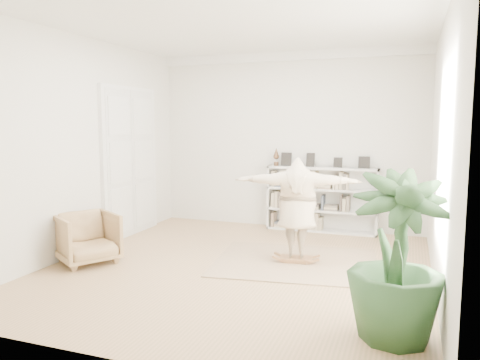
# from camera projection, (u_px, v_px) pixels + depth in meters

# --- Properties ---
(floor) EXTENTS (6.00, 6.00, 0.00)m
(floor) POSITION_uv_depth(u_px,v_px,m) (238.00, 267.00, 7.08)
(floor) COLOR #9A7C4F
(floor) RESTS_ON ground
(room_shell) EXTENTS (6.00, 6.00, 6.00)m
(room_shell) POSITION_uv_depth(u_px,v_px,m) (289.00, 56.00, 9.39)
(room_shell) COLOR silver
(room_shell) RESTS_ON floor
(doors) EXTENTS (0.09, 1.78, 2.92)m
(doors) POSITION_uv_depth(u_px,v_px,m) (130.00, 163.00, 9.04)
(doors) COLOR white
(doors) RESTS_ON floor
(bookshelf) EXTENTS (2.20, 0.35, 1.64)m
(bookshelf) POSITION_uv_depth(u_px,v_px,m) (321.00, 200.00, 9.38)
(bookshelf) COLOR silver
(bookshelf) RESTS_ON floor
(armchair) EXTENTS (1.18, 1.17, 0.79)m
(armchair) POSITION_uv_depth(u_px,v_px,m) (87.00, 238.00, 7.28)
(armchair) COLOR tan
(armchair) RESTS_ON floor
(rug) EXTENTS (2.75, 2.32, 0.02)m
(rug) POSITION_uv_depth(u_px,v_px,m) (296.00, 262.00, 7.32)
(rug) COLOR tan
(rug) RESTS_ON floor
(rocker_board) EXTENTS (0.53, 0.36, 0.11)m
(rocker_board) POSITION_uv_depth(u_px,v_px,m) (296.00, 258.00, 7.31)
(rocker_board) COLOR brown
(rocker_board) RESTS_ON rug
(person) EXTENTS (1.98, 0.78, 1.57)m
(person) POSITION_uv_depth(u_px,v_px,m) (297.00, 206.00, 7.21)
(person) COLOR beige
(person) RESTS_ON rocker_board
(houseplant) EXTENTS (1.20, 1.20, 1.72)m
(houseplant) POSITION_uv_depth(u_px,v_px,m) (397.00, 257.00, 4.64)
(houseplant) COLOR #264924
(houseplant) RESTS_ON floor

